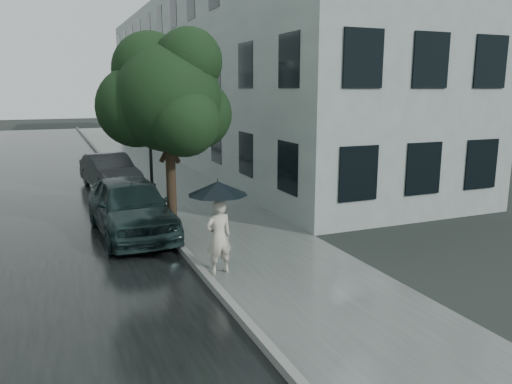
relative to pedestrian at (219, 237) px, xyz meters
name	(u,v)px	position (x,y,z in m)	size (l,w,h in m)	color
ground	(269,264)	(1.20, 0.11, -0.80)	(120.00, 120.00, 0.00)	black
sidewalk	(163,177)	(1.45, 12.11, -0.80)	(3.50, 60.00, 0.01)	slate
kerb_near	(121,178)	(-0.38, 12.11, -0.73)	(0.15, 60.00, 0.15)	slate
asphalt_road	(32,186)	(-3.88, 12.11, -0.80)	(6.85, 60.00, 0.00)	black
building_near	(219,77)	(6.67, 19.61, 3.70)	(7.02, 36.00, 9.00)	#919E9A
pedestrian	(219,237)	(0.00, 0.00, 0.00)	(0.58, 0.38, 1.59)	beige
umbrella	(218,188)	(-0.01, -0.01, 1.04)	(1.51, 1.51, 1.09)	black
street_tree	(167,97)	(-0.25, 3.22, 2.82)	(3.52, 3.20, 5.34)	#332619
lamp_post	(145,115)	(0.35, 9.68, 2.04)	(0.84, 0.38, 4.97)	black
car_near	(131,206)	(-1.24, 3.61, -0.02)	(1.84, 4.57, 1.56)	#1B2E2D
car_far	(110,172)	(-1.00, 10.27, -0.13)	(1.42, 4.08, 1.35)	black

